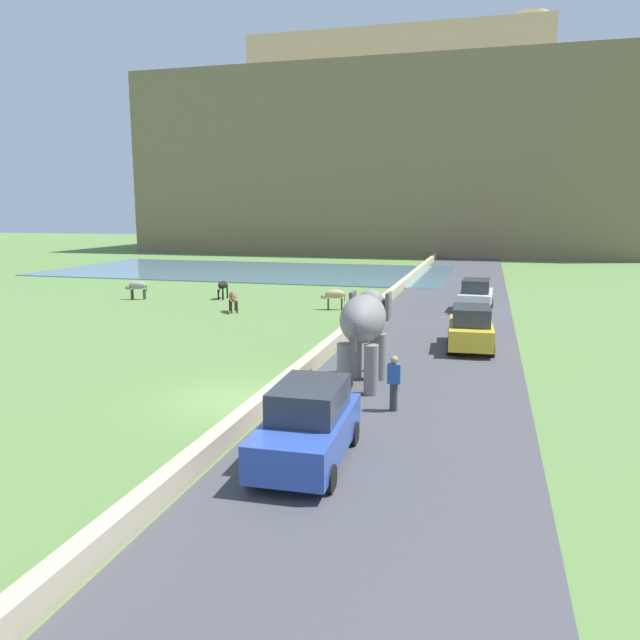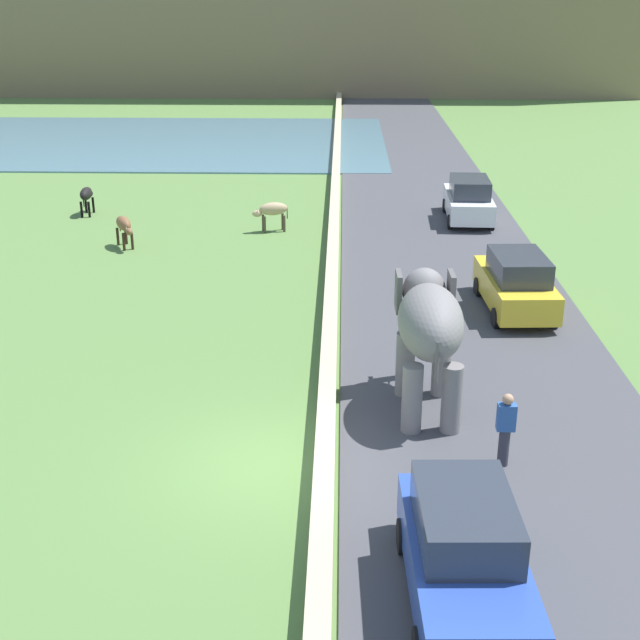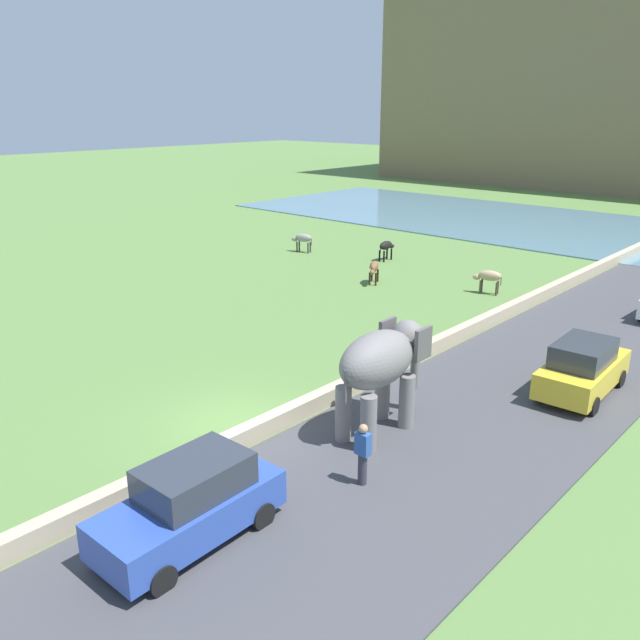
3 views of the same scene
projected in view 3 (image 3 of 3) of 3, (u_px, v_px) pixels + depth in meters
name	position (u px, v px, depth m)	size (l,w,h in m)	color
ground_plane	(232.00, 423.00, 18.48)	(220.00, 220.00, 0.00)	#567A3D
barrier_wall	(544.00, 293.00, 30.24)	(0.40, 110.00, 0.53)	tan
lake	(463.00, 215.00, 52.98)	(36.00, 18.00, 0.08)	slate
elephant	(382.00, 364.00, 17.38)	(1.44, 3.47, 2.99)	slate
person_beside_elephant	(363.00, 453.00, 15.19)	(0.36, 0.22, 1.63)	#33333D
car_blue	(191.00, 503.00, 13.25)	(1.89, 4.05, 1.80)	#2D4CA8
car_yellow	(583.00, 368.00, 20.05)	(1.94, 4.07, 1.80)	gold
cow_tan	(489.00, 277.00, 30.91)	(1.42, 0.72, 1.15)	tan
cow_brown	(374.00, 268.00, 32.63)	(0.98, 1.37, 1.15)	brown
cow_black	(386.00, 246.00, 37.59)	(0.49, 1.40, 1.15)	black
cow_grey	(303.00, 239.00, 39.68)	(1.42, 0.73, 1.15)	gray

